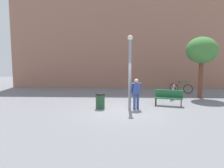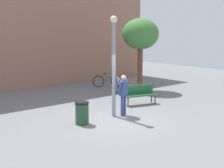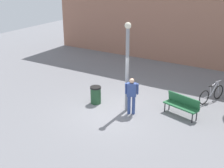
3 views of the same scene
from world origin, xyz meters
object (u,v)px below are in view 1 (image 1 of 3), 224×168
(park_bench, at_px, (169,96))
(trash_bin, at_px, (100,101))
(lamppost, at_px, (130,68))
(plaza_tree, at_px, (202,51))
(bicycle_green, at_px, (181,88))
(person_by_lamppost, at_px, (136,92))
(bicycle_silver, at_px, (173,93))

(park_bench, xyz_separation_m, trash_bin, (-3.92, -0.91, -0.12))
(lamppost, height_order, trash_bin, lamppost)
(plaza_tree, distance_m, bicycle_green, 3.53)
(person_by_lamppost, height_order, bicycle_silver, person_by_lamppost)
(plaza_tree, bearing_deg, bicycle_green, 111.72)
(plaza_tree, xyz_separation_m, bicycle_silver, (-1.93, -0.41, -2.81))
(park_bench, height_order, bicycle_green, bicycle_green)
(lamppost, relative_size, trash_bin, 4.74)
(bicycle_green, bearing_deg, plaza_tree, -68.28)
(lamppost, distance_m, bicycle_green, 7.06)
(bicycle_silver, relative_size, trash_bin, 2.01)
(lamppost, relative_size, bicycle_silver, 2.36)
(bicycle_silver, relative_size, bicycle_green, 1.09)
(person_by_lamppost, bearing_deg, lamppost, 150.86)
(plaza_tree, relative_size, trash_bin, 4.91)
(bicycle_silver, xyz_separation_m, trash_bin, (-4.64, -3.08, 0.04))
(person_by_lamppost, bearing_deg, park_bench, 27.42)
(lamppost, height_order, person_by_lamppost, lamppost)
(person_by_lamppost, distance_m, bicycle_silver, 4.19)
(park_bench, distance_m, bicycle_green, 4.94)
(plaza_tree, bearing_deg, park_bench, -135.68)
(park_bench, bearing_deg, trash_bin, -166.98)
(park_bench, xyz_separation_m, bicycle_green, (1.85, 4.58, -0.16))
(plaza_tree, height_order, bicycle_green, plaza_tree)
(bicycle_silver, bearing_deg, bicycle_green, 64.80)
(bicycle_green, xyz_separation_m, trash_bin, (-5.77, -5.48, 0.04))
(bicycle_green, bearing_deg, lamppost, -127.56)
(park_bench, bearing_deg, lamppost, -160.39)
(park_bench, relative_size, trash_bin, 1.98)
(person_by_lamppost, relative_size, park_bench, 1.00)
(person_by_lamppost, xyz_separation_m, bicycle_green, (3.80, 5.59, -0.58))
(person_by_lamppost, distance_m, bicycle_green, 6.78)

